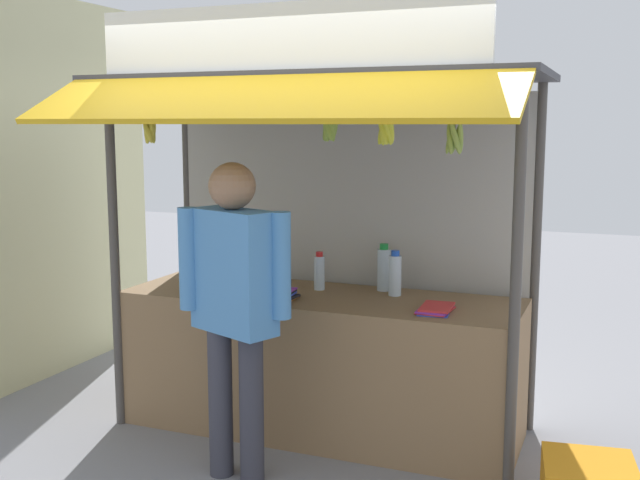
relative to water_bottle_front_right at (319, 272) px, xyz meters
The scene contains 16 objects.
ground_plane 1.01m from the water_bottle_front_right, 66.72° to the right, with size 20.00×20.00×0.00m, color gray.
stall_counter 0.58m from the water_bottle_front_right, 66.72° to the right, with size 2.49×0.79×0.88m, color olive.
stall_structure 0.59m from the water_bottle_front_right, 38.48° to the right, with size 2.69×1.62×2.57m.
water_bottle_front_right is the anchor object (origin of this frame).
water_bottle_left 0.77m from the water_bottle_front_right, behind, with size 0.06×0.06×0.23m.
water_bottle_far_right 0.41m from the water_bottle_front_right, 18.56° to the left, with size 0.09×0.09×0.30m.
water_bottle_far_left 0.50m from the water_bottle_front_right, ahead, with size 0.08×0.08×0.29m.
magazine_stack_mid_right 0.65m from the water_bottle_front_right, 141.60° to the right, with size 0.24×0.32×0.04m.
magazine_stack_right 0.90m from the water_bottle_front_right, 19.97° to the right, with size 0.20×0.28×0.03m.
magazine_stack_rear_center 0.42m from the water_bottle_front_right, 110.95° to the right, with size 0.26×0.30×0.06m.
banana_bunch_rightmost 1.17m from the water_bottle_front_right, 63.81° to the right, with size 0.11×0.10×0.25m.
banana_bunch_inner_right 1.48m from the water_bottle_front_right, 33.08° to the right, with size 0.10×0.10×0.31m.
banana_bunch_leftmost 1.38m from the water_bottle_front_right, 141.55° to the right, with size 0.09×0.09×0.27m.
banana_bunch_inner_left 1.29m from the water_bottle_front_right, 45.65° to the right, with size 0.10×0.10×0.27m.
vendor_person 0.97m from the water_bottle_front_right, 96.40° to the right, with size 0.66×0.38×1.74m.
neighbour_wall 2.40m from the water_bottle_front_right, behind, with size 0.20×2.40×2.89m, color beige.
Camera 1 is at (1.75, -4.37, 1.94)m, focal length 43.24 mm.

